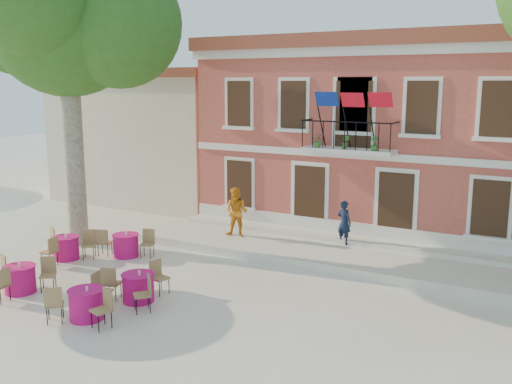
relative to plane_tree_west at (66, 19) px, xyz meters
The scene contains 12 objects.
ground 10.57m from the plane_tree_west, 12.68° to the right, with size 90.00×90.00×0.00m, color beige.
main_building 12.90m from the plane_tree_west, 43.79° to the left, with size 13.50×9.59×7.50m.
neighbor_west 10.91m from the plane_tree_west, 105.82° to the left, with size 9.40×9.40×6.40m.
terrace 12.11m from the plane_tree_west, 18.01° to the left, with size 14.00×3.40×0.30m, color silver.
plane_tree_west is the anchor object (origin of this frame).
pedestrian_navy 11.81m from the plane_tree_west, 22.21° to the left, with size 0.56×0.36×1.52m, color black.
pedestrian_orange 8.89m from the plane_tree_west, 27.64° to the left, with size 0.87×0.68×1.79m, color orange.
cafe_table_0 7.76m from the plane_tree_west, 55.96° to the right, with size 1.87×1.70×0.95m.
cafe_table_1 10.41m from the plane_tree_west, 42.36° to the right, with size 1.83×1.78×0.95m.
cafe_table_2 9.03m from the plane_tree_west, 62.10° to the right, with size 1.85×1.75×0.95m.
cafe_table_3 7.97m from the plane_tree_west, ahead, with size 1.95×1.04×0.95m.
cafe_table_4 9.98m from the plane_tree_west, 30.39° to the right, with size 1.83×1.78×0.95m.
Camera 1 is at (8.69, -12.93, 5.80)m, focal length 40.00 mm.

